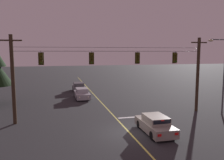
{
  "coord_description": "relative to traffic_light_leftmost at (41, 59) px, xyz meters",
  "views": [
    {
      "loc": [
        -5.5,
        -16.35,
        6.25
      ],
      "look_at": [
        0.0,
        5.59,
        3.48
      ],
      "focal_mm": 36.67,
      "sensor_mm": 36.0,
      "label": 1
    }
  ],
  "objects": [
    {
      "name": "ground_plane",
      "position": [
        6.66,
        -4.58,
        -5.68
      ],
      "size": [
        180.0,
        180.0,
        0.0
      ],
      "primitive_type": "plane",
      "color": "#28282B"
    },
    {
      "name": "lane_centre_stripe",
      "position": [
        6.66,
        6.02,
        -5.67
      ],
      "size": [
        0.14,
        60.0,
        0.01
      ],
      "primitive_type": "cube",
      "color": "#D1C64C",
      "rests_on": "ground"
    },
    {
      "name": "stop_bar_paint",
      "position": [
        8.56,
        -0.58,
        -5.67
      ],
      "size": [
        3.4,
        0.36,
        0.01
      ],
      "primitive_type": "cube",
      "color": "silver",
      "rests_on": "ground"
    },
    {
      "name": "signal_span_assembly",
      "position": [
        6.66,
        0.02,
        -1.65
      ],
      "size": [
        19.84,
        0.32,
        7.73
      ],
      "color": "#38281C",
      "rests_on": "ground"
    },
    {
      "name": "traffic_light_leftmost",
      "position": [
        0.0,
        0.0,
        0.0
      ],
      "size": [
        0.48,
        0.41,
        1.22
      ],
      "color": "black"
    },
    {
      "name": "traffic_light_left_inner",
      "position": [
        4.48,
        0.0,
        0.0
      ],
      "size": [
        0.48,
        0.41,
        1.22
      ],
      "color": "black"
    },
    {
      "name": "traffic_light_centre",
      "position": [
        8.99,
        0.0,
        0.0
      ],
      "size": [
        0.48,
        0.41,
        1.22
      ],
      "color": "black"
    },
    {
      "name": "traffic_light_right_inner",
      "position": [
        13.0,
        0.0,
        0.0
      ],
      "size": [
        0.48,
        0.41,
        1.22
      ],
      "color": "black"
    },
    {
      "name": "car_waiting_near_lane",
      "position": [
        8.59,
        -5.05,
        -5.03
      ],
      "size": [
        1.8,
        4.33,
        1.39
      ],
      "color": "gray",
      "rests_on": "ground"
    },
    {
      "name": "car_oncoming_lead",
      "position": [
        4.63,
        9.7,
        -5.03
      ],
      "size": [
        1.8,
        4.42,
        1.39
      ],
      "color": "#A5A5AD",
      "rests_on": "ground"
    },
    {
      "name": "car_oncoming_trailing",
      "position": [
        4.77,
        15.45,
        -5.03
      ],
      "size": [
        1.8,
        4.42,
        1.39
      ],
      "color": "#4C4C51",
      "rests_on": "ground"
    },
    {
      "name": "street_lamp_corner",
      "position": [
        17.11,
        -1.76,
        -1.1
      ],
      "size": [
        2.11,
        0.3,
        7.57
      ],
      "color": "#4C4F54",
      "rests_on": "ground"
    }
  ]
}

